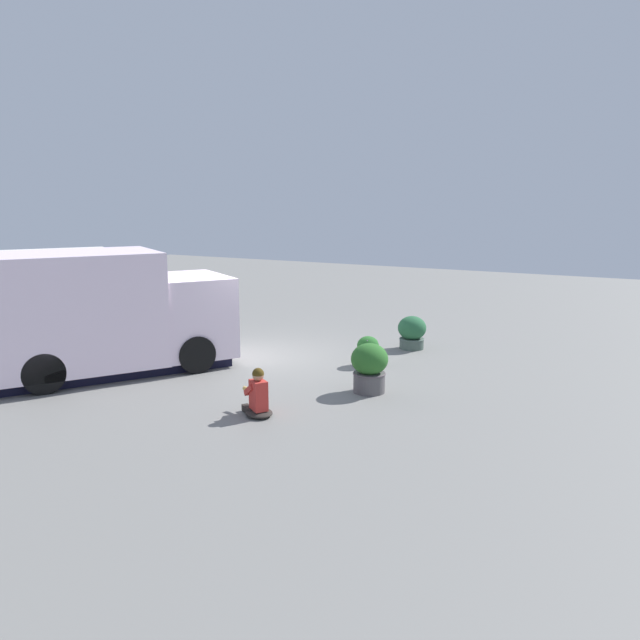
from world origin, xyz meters
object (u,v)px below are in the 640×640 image
at_px(person_customer, 258,398).
at_px(planter_flowering_side, 369,367).
at_px(planter_flowering_near, 412,332).
at_px(food_truck, 100,316).
at_px(planter_flowering_far, 368,350).

height_order(person_customer, planter_flowering_side, planter_flowering_side).
distance_m(person_customer, planter_flowering_near, 5.71).
relative_size(person_customer, planter_flowering_near, 1.04).
bearing_deg(planter_flowering_side, food_truck, -75.57).
bearing_deg(planter_flowering_far, food_truck, -55.60).
bearing_deg(planter_flowering_side, planter_flowering_far, -155.20).
xyz_separation_m(person_customer, planter_flowering_far, (-3.79, 0.29, 0.02)).
relative_size(person_customer, planter_flowering_far, 1.29).
distance_m(person_customer, planter_flowering_side, 2.33).
xyz_separation_m(planter_flowering_far, planter_flowering_side, (1.75, 0.81, 0.16)).
height_order(food_truck, planter_flowering_side, food_truck).
height_order(planter_flowering_near, planter_flowering_far, planter_flowering_near).
bearing_deg(person_customer, planter_flowering_side, 151.86).
distance_m(food_truck, planter_flowering_near, 7.04).
bearing_deg(planter_flowering_near, planter_flowering_far, -8.98).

